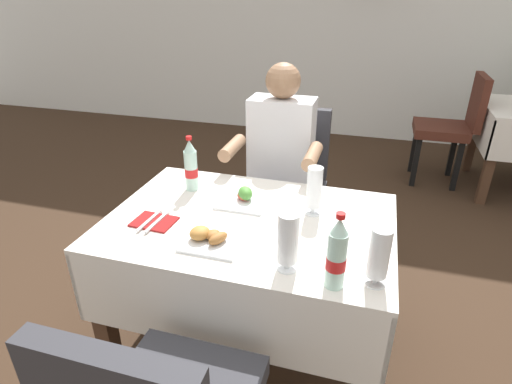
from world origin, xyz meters
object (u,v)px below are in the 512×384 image
background_chair_left (453,123)px  plate_near_camera (211,237)px  chair_far_diner_seat (288,181)px  beer_glass_middle (288,241)px  seated_diner_far (279,163)px  beer_glass_left (379,256)px  cola_bottle_secondary (337,255)px  cola_bottle_primary (191,167)px  plate_far_diner (244,198)px  beer_glass_right (314,191)px  napkin_cutlery_set (154,221)px  main_dining_table (250,253)px

background_chair_left → plate_near_camera: bearing=-115.0°
chair_far_diner_seat → background_chair_left: (1.12, 1.58, 0.00)m
beer_glass_middle → background_chair_left: (0.89, 2.67, -0.30)m
seated_diner_far → beer_glass_middle: seated_diner_far is taller
seated_diner_far → background_chair_left: size_ratio=1.30×
plate_near_camera → beer_glass_left: 0.62m
background_chair_left → cola_bottle_secondary: bearing=-104.9°
cola_bottle_primary → seated_diner_far: bearing=58.0°
plate_near_camera → plate_far_diner: size_ratio=1.01×
seated_diner_far → background_chair_left: (1.15, 1.68, -0.16)m
plate_far_diner → background_chair_left: (1.18, 2.23, -0.20)m
plate_far_diner → beer_glass_right: (0.32, -0.02, 0.09)m
seated_diner_far → beer_glass_left: 1.14m
beer_glass_left → napkin_cutlery_set: beer_glass_left is taller
chair_far_diner_seat → beer_glass_middle: (0.23, -1.09, 0.30)m
plate_near_camera → beer_glass_middle: size_ratio=1.03×
plate_near_camera → background_chair_left: 2.86m
cola_bottle_primary → background_chair_left: size_ratio=0.27×
main_dining_table → cola_bottle_secondary: cola_bottle_secondary is taller
main_dining_table → cola_bottle_primary: bearing=150.1°
cola_bottle_primary → napkin_cutlery_set: (-0.02, -0.34, -0.11)m
napkin_cutlery_set → background_chair_left: (1.49, 2.52, -0.19)m
plate_near_camera → beer_glass_middle: (0.31, -0.08, 0.09)m
cola_bottle_secondary → chair_far_diner_seat: bearing=109.0°
main_dining_table → background_chair_left: (1.12, 2.38, -0.01)m
main_dining_table → background_chair_left: size_ratio=1.23×
cola_bottle_primary → cola_bottle_secondary: cola_bottle_secondary is taller
main_dining_table → chair_far_diner_seat: (-0.00, 0.80, -0.01)m
plate_near_camera → beer_glass_middle: beer_glass_middle is taller
napkin_cutlery_set → plate_near_camera: bearing=-13.6°
plate_far_diner → cola_bottle_secondary: (0.46, -0.48, 0.10)m
seated_diner_far → plate_near_camera: (-0.05, -0.90, 0.05)m
plate_far_diner → napkin_cutlery_set: bearing=-136.9°
beer_glass_middle → background_chair_left: size_ratio=0.22×
seated_diner_far → beer_glass_middle: (0.27, -0.98, 0.14)m
beer_glass_left → cola_bottle_secondary: 0.14m
beer_glass_right → cola_bottle_secondary: size_ratio=0.79×
plate_far_diner → background_chair_left: background_chair_left is taller
main_dining_table → beer_glass_left: beer_glass_left is taller
plate_far_diner → beer_glass_middle: bearing=-56.1°
chair_far_diner_seat → seated_diner_far: 0.20m
plate_far_diner → cola_bottle_primary: cola_bottle_primary is taller
main_dining_table → background_chair_left: background_chair_left is taller
seated_diner_far → napkin_cutlery_set: size_ratio=6.55×
beer_glass_left → background_chair_left: background_chair_left is taller
seated_diner_far → cola_bottle_secondary: bearing=-67.2°
plate_far_diner → background_chair_left: bearing=62.1°
background_chair_left → beer_glass_right: bearing=-111.0°
napkin_cutlery_set → background_chair_left: background_chair_left is taller
main_dining_table → plate_far_diner: 0.25m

